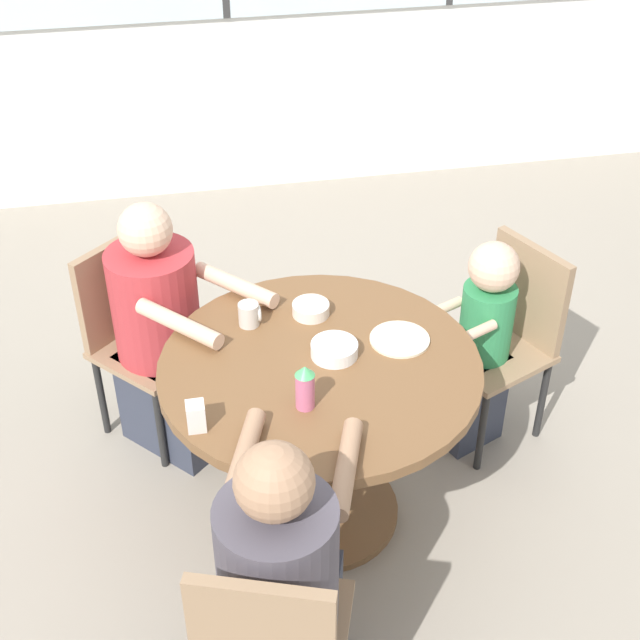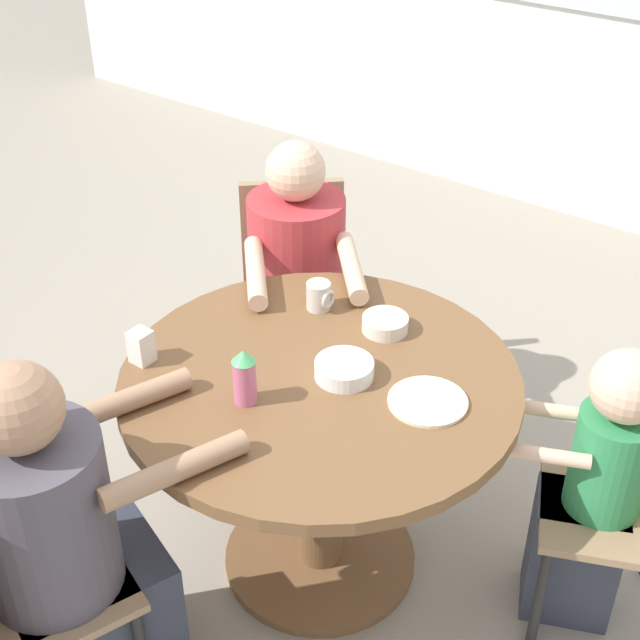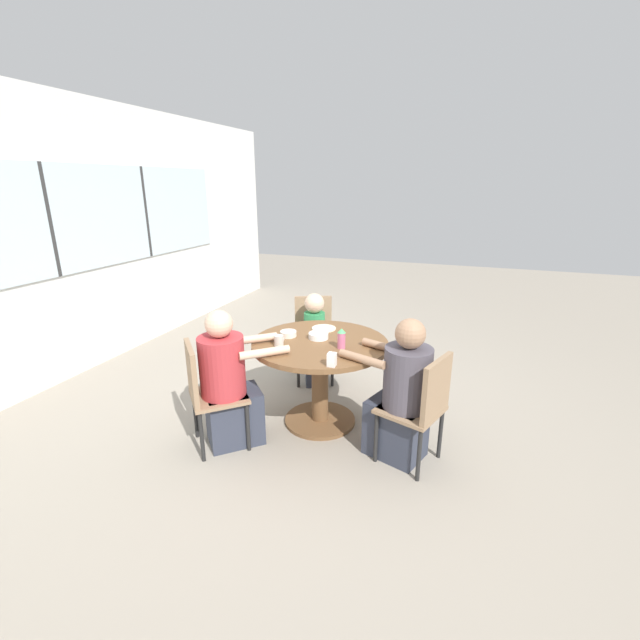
{
  "view_description": "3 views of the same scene",
  "coord_description": "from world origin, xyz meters",
  "px_view_note": "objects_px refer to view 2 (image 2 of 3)",
  "views": [
    {
      "loc": [
        -0.45,
        -2.32,
        2.61
      ],
      "look_at": [
        0.0,
        0.0,
        0.91
      ],
      "focal_mm": 50.0,
      "sensor_mm": 36.0,
      "label": 1
    },
    {
      "loc": [
        1.16,
        -1.55,
        2.2
      ],
      "look_at": [
        0.0,
        0.0,
        0.91
      ],
      "focal_mm": 50.0,
      "sensor_mm": 36.0,
      "label": 2
    },
    {
      "loc": [
        -3.04,
        -1.09,
        1.95
      ],
      "look_at": [
        0.0,
        0.0,
        0.91
      ],
      "focal_mm": 24.0,
      "sensor_mm": 36.0,
      "label": 3
    }
  ],
  "objects_px": {
    "chair_for_woman_green_shirt": "(295,276)",
    "coffee_mug": "(319,296)",
    "person_man_blue_shirt": "(69,558)",
    "bowl_white_shallow": "(344,369)",
    "person_toddler": "(593,496)",
    "bowl_cereal": "(385,324)",
    "person_woman_green_shirt": "(298,305)",
    "milk_carton_small": "(141,346)",
    "sippy_cup": "(244,376)"
  },
  "relations": [
    {
      "from": "person_man_blue_shirt",
      "to": "bowl_white_shallow",
      "type": "height_order",
      "value": "person_man_blue_shirt"
    },
    {
      "from": "person_woman_green_shirt",
      "to": "sippy_cup",
      "type": "height_order",
      "value": "person_woman_green_shirt"
    },
    {
      "from": "milk_carton_small",
      "to": "bowl_cereal",
      "type": "bearing_deg",
      "value": 49.34
    },
    {
      "from": "chair_for_woman_green_shirt",
      "to": "bowl_white_shallow",
      "type": "relative_size",
      "value": 5.22
    },
    {
      "from": "sippy_cup",
      "to": "milk_carton_small",
      "type": "xyz_separation_m",
      "value": [
        -0.35,
        -0.04,
        -0.03
      ]
    },
    {
      "from": "chair_for_woman_green_shirt",
      "to": "coffee_mug",
      "type": "xyz_separation_m",
      "value": [
        0.42,
        -0.41,
        0.28
      ]
    },
    {
      "from": "bowl_white_shallow",
      "to": "milk_carton_small",
      "type": "bearing_deg",
      "value": -150.51
    },
    {
      "from": "person_toddler",
      "to": "milk_carton_small",
      "type": "bearing_deg",
      "value": 92.15
    },
    {
      "from": "bowl_white_shallow",
      "to": "sippy_cup",
      "type": "bearing_deg",
      "value": -121.0
    },
    {
      "from": "sippy_cup",
      "to": "bowl_white_shallow",
      "type": "relative_size",
      "value": 1.0
    },
    {
      "from": "person_toddler",
      "to": "coffee_mug",
      "type": "distance_m",
      "value": 0.97
    },
    {
      "from": "chair_for_woman_green_shirt",
      "to": "milk_carton_small",
      "type": "height_order",
      "value": "chair_for_woman_green_shirt"
    },
    {
      "from": "chair_for_woman_green_shirt",
      "to": "person_man_blue_shirt",
      "type": "distance_m",
      "value": 1.44
    },
    {
      "from": "chair_for_woman_green_shirt",
      "to": "person_man_blue_shirt",
      "type": "height_order",
      "value": "person_man_blue_shirt"
    },
    {
      "from": "chair_for_woman_green_shirt",
      "to": "person_toddler",
      "type": "relative_size",
      "value": 0.91
    },
    {
      "from": "sippy_cup",
      "to": "person_woman_green_shirt",
      "type": "bearing_deg",
      "value": 119.12
    },
    {
      "from": "person_man_blue_shirt",
      "to": "bowl_white_shallow",
      "type": "distance_m",
      "value": 0.85
    },
    {
      "from": "chair_for_woman_green_shirt",
      "to": "person_man_blue_shirt",
      "type": "xyz_separation_m",
      "value": [
        0.38,
        -1.39,
        -0.02
      ]
    },
    {
      "from": "chair_for_woman_green_shirt",
      "to": "person_toddler",
      "type": "distance_m",
      "value": 1.38
    },
    {
      "from": "bowl_white_shallow",
      "to": "bowl_cereal",
      "type": "height_order",
      "value": "bowl_white_shallow"
    },
    {
      "from": "milk_carton_small",
      "to": "bowl_cereal",
      "type": "height_order",
      "value": "milk_carton_small"
    },
    {
      "from": "person_man_blue_shirt",
      "to": "sippy_cup",
      "type": "distance_m",
      "value": 0.63
    },
    {
      "from": "coffee_mug",
      "to": "person_woman_green_shirt",
      "type": "bearing_deg",
      "value": 137.19
    },
    {
      "from": "person_woman_green_shirt",
      "to": "coffee_mug",
      "type": "height_order",
      "value": "person_woman_green_shirt"
    },
    {
      "from": "chair_for_woman_green_shirt",
      "to": "bowl_white_shallow",
      "type": "bearing_deg",
      "value": 93.93
    },
    {
      "from": "sippy_cup",
      "to": "bowl_white_shallow",
      "type": "bearing_deg",
      "value": 59.0
    },
    {
      "from": "person_toddler",
      "to": "coffee_mug",
      "type": "xyz_separation_m",
      "value": [
        -0.91,
        -0.04,
        0.33
      ]
    },
    {
      "from": "person_woman_green_shirt",
      "to": "bowl_cereal",
      "type": "relative_size",
      "value": 8.0
    },
    {
      "from": "chair_for_woman_green_shirt",
      "to": "sippy_cup",
      "type": "height_order",
      "value": "sippy_cup"
    },
    {
      "from": "person_woman_green_shirt",
      "to": "coffee_mug",
      "type": "xyz_separation_m",
      "value": [
        0.31,
        -0.29,
        0.3
      ]
    },
    {
      "from": "chair_for_woman_green_shirt",
      "to": "milk_carton_small",
      "type": "bearing_deg",
      "value": 59.06
    },
    {
      "from": "chair_for_woman_green_shirt",
      "to": "person_toddler",
      "type": "height_order",
      "value": "person_toddler"
    },
    {
      "from": "chair_for_woman_green_shirt",
      "to": "coffee_mug",
      "type": "distance_m",
      "value": 0.65
    },
    {
      "from": "milk_carton_small",
      "to": "bowl_cereal",
      "type": "relative_size",
      "value": 0.72
    },
    {
      "from": "person_toddler",
      "to": "bowl_white_shallow",
      "type": "height_order",
      "value": "person_toddler"
    },
    {
      "from": "chair_for_woman_green_shirt",
      "to": "person_woman_green_shirt",
      "type": "relative_size",
      "value": 0.78
    },
    {
      "from": "sippy_cup",
      "to": "bowl_white_shallow",
      "type": "distance_m",
      "value": 0.29
    },
    {
      "from": "person_man_blue_shirt",
      "to": "milk_carton_small",
      "type": "distance_m",
      "value": 0.59
    },
    {
      "from": "person_woman_green_shirt",
      "to": "person_toddler",
      "type": "relative_size",
      "value": 1.17
    },
    {
      "from": "person_toddler",
      "to": "bowl_cereal",
      "type": "distance_m",
      "value": 0.75
    },
    {
      "from": "person_man_blue_shirt",
      "to": "bowl_cereal",
      "type": "relative_size",
      "value": 7.98
    },
    {
      "from": "sippy_cup",
      "to": "milk_carton_small",
      "type": "height_order",
      "value": "sippy_cup"
    },
    {
      "from": "coffee_mug",
      "to": "bowl_white_shallow",
      "type": "distance_m",
      "value": 0.35
    },
    {
      "from": "person_man_blue_shirt",
      "to": "bowl_white_shallow",
      "type": "bearing_deg",
      "value": 87.02
    },
    {
      "from": "person_woman_green_shirt",
      "to": "milk_carton_small",
      "type": "relative_size",
      "value": 11.16
    },
    {
      "from": "person_toddler",
      "to": "person_man_blue_shirt",
      "type": "bearing_deg",
      "value": 113.16
    },
    {
      "from": "person_woman_green_shirt",
      "to": "milk_carton_small",
      "type": "distance_m",
      "value": 0.86
    },
    {
      "from": "person_toddler",
      "to": "coffee_mug",
      "type": "relative_size",
      "value": 10.71
    },
    {
      "from": "sippy_cup",
      "to": "milk_carton_small",
      "type": "bearing_deg",
      "value": -173.91
    },
    {
      "from": "person_woman_green_shirt",
      "to": "person_toddler",
      "type": "distance_m",
      "value": 1.24
    }
  ]
}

